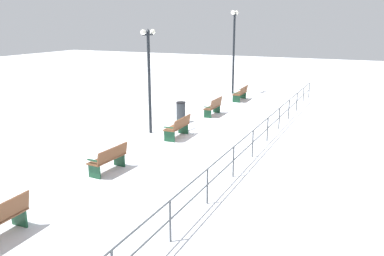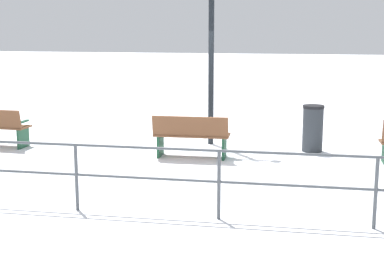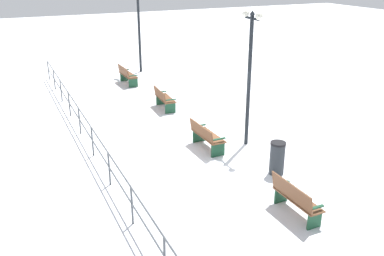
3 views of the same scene
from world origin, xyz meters
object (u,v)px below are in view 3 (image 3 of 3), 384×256
object	(u,v)px
bench_second	(295,198)
trash_bin	(277,158)
lamppost_middle	(250,62)
bench_third	(206,136)
bench_fifth	(127,75)
bench_fourth	(164,99)
lamppost_far	(138,8)

from	to	relation	value
bench_second	trash_bin	bearing A→B (deg)	65.31
lamppost_middle	trash_bin	world-z (taller)	lamppost_middle
bench_third	bench_fifth	world-z (taller)	bench_fifth
bench_third	trash_bin	bearing A→B (deg)	-67.40
bench_fourth	lamppost_middle	distance (m)	5.26
lamppost_far	trash_bin	bearing A→B (deg)	-91.50
bench_fourth	lamppost_far	bearing A→B (deg)	82.90
lamppost_middle	lamppost_far	world-z (taller)	lamppost_far
lamppost_far	bench_second	bearing A→B (deg)	-94.60
lamppost_middle	bench_second	bearing A→B (deg)	-106.35
bench_second	bench_third	distance (m)	4.38
bench_third	lamppost_middle	xyz separation A→B (m)	(1.42, -0.18, 2.33)
bench_fourth	bench_fifth	size ratio (longest dim) A/B	0.92
lamppost_far	bench_fourth	bearing A→B (deg)	-100.17
bench_fifth	trash_bin	distance (m)	11.21
bench_third	trash_bin	size ratio (longest dim) A/B	1.55
bench_second	lamppost_middle	xyz separation A→B (m)	(1.23, 4.20, 2.33)
bench_fifth	lamppost_middle	size ratio (longest dim) A/B	0.36
bench_fifth	lamppost_middle	distance (m)	9.34
bench_fifth	lamppost_far	bearing A→B (deg)	55.22
bench_third	bench_fifth	bearing A→B (deg)	88.84
bench_second	bench_fifth	xyz separation A→B (m)	(-0.21, 13.14, 0.01)
bench_fourth	lamppost_middle	xyz separation A→B (m)	(1.18, -4.56, 2.34)
lamppost_middle	trash_bin	xyz separation A→B (m)	(-0.35, -2.22, -2.30)
lamppost_far	bench_third	bearing A→B (deg)	-97.36
bench_fourth	bench_fifth	world-z (taller)	bench_fifth
bench_fourth	lamppost_far	xyz separation A→B (m)	(1.18, 6.58, 3.01)
bench_third	lamppost_far	bearing A→B (deg)	81.29
lamppost_middle	bench_fourth	bearing A→B (deg)	104.50
bench_fourth	lamppost_far	size ratio (longest dim) A/B	0.27
bench_third	bench_fourth	xyz separation A→B (m)	(0.24, 4.39, -0.01)
bench_second	lamppost_middle	bearing A→B (deg)	73.00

